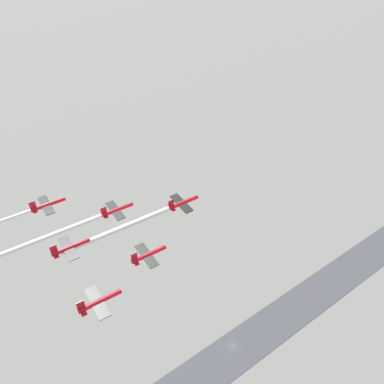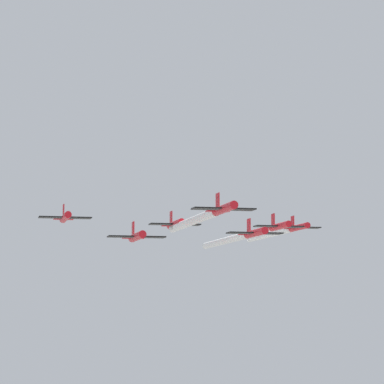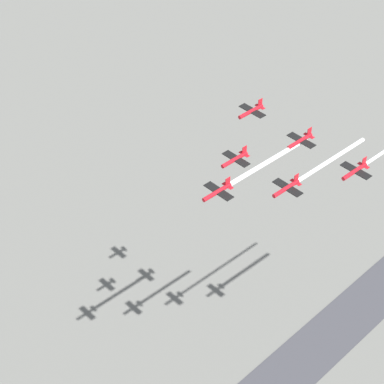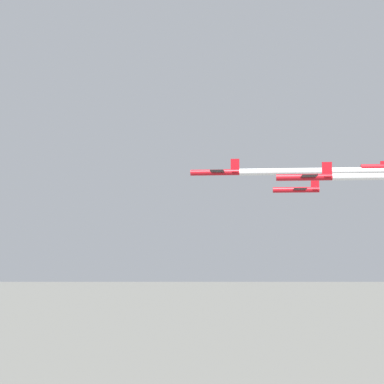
{
  "view_description": "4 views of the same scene",
  "coord_description": "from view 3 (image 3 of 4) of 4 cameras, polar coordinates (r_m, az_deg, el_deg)",
  "views": [
    {
      "loc": [
        58.53,
        85.92,
        184.77
      ],
      "look_at": [
        26.02,
        6.92,
        116.15
      ],
      "focal_mm": 35.0,
      "sensor_mm": 36.0,
      "label": 1
    },
    {
      "loc": [
        -95.73,
        20.83,
        102.57
      ],
      "look_at": [
        36.96,
        14.4,
        119.1
      ],
      "focal_mm": 85.0,
      "sensor_mm": 36.0,
      "label": 2
    },
    {
      "loc": [
        -55.71,
        -113.6,
        237.83
      ],
      "look_at": [
        23.11,
        11.26,
        118.24
      ],
      "focal_mm": 70.0,
      "sensor_mm": 36.0,
      "label": 3
    },
    {
      "loc": [
        56.68,
        -90.56,
        105.58
      ],
      "look_at": [
        26.34,
        6.9,
        111.98
      ],
      "focal_mm": 50.0,
      "sensor_mm": 36.0,
      "label": 4
    }
  ],
  "objects": [
    {
      "name": "jet_0",
      "position": [
        193.88,
        1.99,
        0.04
      ],
      "size": [
        9.63,
        9.25,
        3.22
      ],
      "rotation": [
        0.0,
        0.0,
        1.75
      ],
      "color": "red"
    },
    {
      "name": "jet_4",
      "position": [
        213.26,
        8.29,
        3.91
      ],
      "size": [
        9.63,
        9.25,
        3.22
      ],
      "rotation": [
        0.0,
        0.0,
        1.75
      ],
      "color": "red"
    },
    {
      "name": "smoke_trail_1",
      "position": [
        211.77,
        10.59,
        2.45
      ],
      "size": [
        28.18,
        6.32,
        1.19
      ],
      "rotation": [
        0.0,
        0.0,
        1.75
      ],
      "color": "white"
    },
    {
      "name": "jet_5",
      "position": [
        222.99,
        4.57,
        6.18
      ],
      "size": [
        9.63,
        9.25,
        3.22
      ],
      "rotation": [
        0.0,
        0.0,
        1.75
      ],
      "color": "red"
    },
    {
      "name": "jet_2",
      "position": [
        210.21,
        3.33,
        2.53
      ],
      "size": [
        9.63,
        9.25,
        3.22
      ],
      "rotation": [
        0.0,
        0.0,
        1.75
      ],
      "color": "red"
    },
    {
      "name": "jet_1",
      "position": [
        199.73,
        7.25,
        0.32
      ],
      "size": [
        9.63,
        9.25,
        3.22
      ],
      "rotation": [
        0.0,
        0.0,
        1.75
      ],
      "color": "red"
    },
    {
      "name": "jet_3",
      "position": [
        204.39,
        12.34,
        1.59
      ],
      "size": [
        9.63,
        9.25,
        3.22
      ],
      "rotation": [
        0.0,
        0.0,
        1.75
      ],
      "color": "red"
    },
    {
      "name": "smoke_trail_0",
      "position": [
        205.4,
        5.91,
        2.37
      ],
      "size": [
        30.15,
        6.81,
        1.32
      ],
      "rotation": [
        0.0,
        0.0,
        1.75
      ],
      "color": "white"
    }
  ]
}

